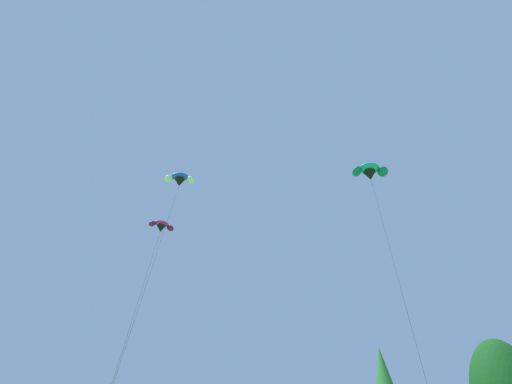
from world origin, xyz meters
TOP-DOWN VIEW (x-y plane):
  - parafoil_kite_high_blue_white at (-12.12, 32.25)m, footprint 6.74×12.62m
  - parafoil_kite_mid_teal at (4.27, 32.00)m, footprint 2.82×9.34m
  - parafoil_kite_far_magenta at (-11.40, 29.59)m, footprint 5.51×9.94m

SIDE VIEW (x-z plane):
  - parafoil_kite_far_magenta at x=-11.40m, z-range 10.03..27.91m
  - parafoil_kite_mid_teal at x=4.27m, z-range 11.21..31.57m
  - parafoil_kite_high_blue_white at x=-12.12m, z-range 13.19..37.81m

